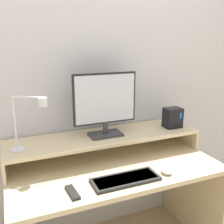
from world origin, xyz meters
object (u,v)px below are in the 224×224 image
(desk_lamp, at_px, (29,119))
(router_dock, at_px, (173,118))
(keyboard, at_px, (126,179))
(remote_control, at_px, (72,192))
(monitor, at_px, (105,103))
(mouse, at_px, (167,171))

(desk_lamp, height_order, router_dock, desk_lamp)
(keyboard, distance_m, remote_control, 0.32)
(monitor, relative_size, mouse, 5.53)
(mouse, bearing_deg, monitor, 123.13)
(keyboard, height_order, remote_control, keyboard)
(remote_control, bearing_deg, desk_lamp, 118.93)
(desk_lamp, xyz_separation_m, keyboard, (0.48, -0.29, -0.34))
(desk_lamp, bearing_deg, keyboard, -30.69)
(router_dock, height_order, mouse, router_dock)
(keyboard, bearing_deg, desk_lamp, 149.31)
(remote_control, bearing_deg, keyboard, 1.93)
(monitor, xyz_separation_m, desk_lamp, (-0.50, -0.08, -0.03))
(desk_lamp, relative_size, keyboard, 0.84)
(remote_control, bearing_deg, mouse, -0.85)
(monitor, bearing_deg, desk_lamp, -170.52)
(monitor, height_order, mouse, monitor)
(desk_lamp, xyz_separation_m, router_dock, (1.04, 0.06, -0.13))
(router_dock, bearing_deg, mouse, -128.08)
(monitor, bearing_deg, keyboard, -92.31)
(monitor, xyz_separation_m, router_dock, (0.54, -0.03, -0.16))
(desk_lamp, bearing_deg, router_dock, 3.12)
(desk_lamp, bearing_deg, monitor, 9.48)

